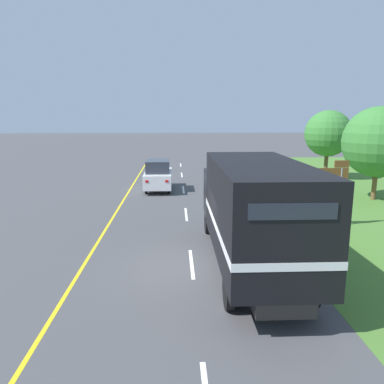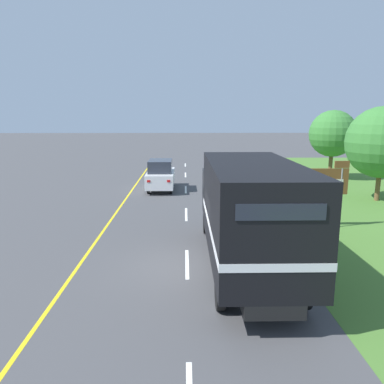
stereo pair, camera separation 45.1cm
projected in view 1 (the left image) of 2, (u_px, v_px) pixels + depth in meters
ground_plane at (192, 266)px, 12.73m from camera, size 200.00×200.00×0.00m
edge_line_yellow at (118, 209)px, 20.50m from camera, size 0.12×50.12×0.01m
centre_dash_near at (192, 263)px, 12.95m from camera, size 0.12×2.60×0.01m
centre_dash_mid_a at (186, 214)px, 19.41m from camera, size 0.12×2.60×0.01m
centre_dash_mid_b at (183, 190)px, 25.87m from camera, size 0.12×2.60×0.01m
centre_dash_far at (182, 175)px, 32.33m from camera, size 0.12×2.60×0.01m
centre_dash_farthest at (181, 165)px, 38.79m from camera, size 0.12×2.60×0.01m
horse_trailer_truck at (253, 210)px, 12.10m from camera, size 2.59×8.80×3.66m
lead_car_white at (158, 175)px, 25.56m from camera, size 1.80×4.28×2.08m
highway_sign at (326, 183)px, 16.93m from camera, size 2.06×0.09×3.06m
roadside_tree_near at (379, 142)px, 22.17m from camera, size 4.20×4.20×5.59m
roadside_tree_mid at (328, 134)px, 29.92m from camera, size 3.69×3.69×5.47m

